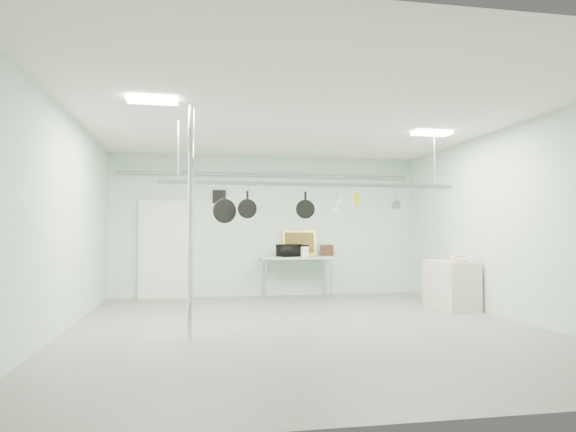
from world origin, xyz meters
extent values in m
plane|color=gray|center=(0.00, 0.00, 0.00)|extent=(8.00, 8.00, 0.00)
cube|color=silver|center=(0.00, 0.00, 3.19)|extent=(7.00, 8.00, 0.02)
cube|color=#ACCEBB|center=(0.00, 3.99, 1.60)|extent=(7.00, 0.02, 3.20)
cube|color=#ACCEBB|center=(3.49, 0.00, 1.60)|extent=(0.02, 8.00, 3.20)
cube|color=silver|center=(-2.30, 3.94, 1.05)|extent=(1.10, 0.10, 2.20)
cube|color=black|center=(-1.10, 3.97, 2.25)|extent=(0.30, 0.04, 0.30)
cylinder|color=gray|center=(0.00, 3.90, 2.75)|extent=(6.60, 0.07, 0.07)
cylinder|color=silver|center=(-1.70, -0.60, 1.60)|extent=(0.08, 0.08, 3.20)
cube|color=#B0CFBE|center=(0.60, 3.60, 0.88)|extent=(1.60, 0.70, 0.05)
cylinder|color=#B7B7BC|center=(-0.12, 3.32, 0.43)|extent=(0.04, 0.04, 0.86)
cylinder|color=#B7B7BC|center=(-0.12, 3.88, 0.43)|extent=(0.04, 0.04, 0.86)
cylinder|color=#B7B7BC|center=(1.32, 3.32, 0.43)|extent=(0.04, 0.04, 0.86)
cylinder|color=#B7B7BC|center=(1.32, 3.88, 0.43)|extent=(0.04, 0.04, 0.86)
cube|color=beige|center=(3.15, 1.40, 0.45)|extent=(0.60, 1.20, 0.90)
cube|color=#B7B7BC|center=(0.20, 0.30, 2.20)|extent=(4.80, 0.06, 0.06)
cylinder|color=#B7B7BC|center=(-1.90, 0.30, 2.70)|extent=(0.02, 0.02, 0.94)
cylinder|color=#B7B7BC|center=(2.30, 0.30, 2.70)|extent=(0.02, 0.02, 0.94)
cube|color=white|center=(-2.20, -0.80, 3.16)|extent=(0.65, 0.30, 0.05)
cube|color=white|center=(2.40, 0.60, 3.16)|extent=(0.65, 0.30, 0.05)
imported|color=black|center=(0.44, 3.59, 1.04)|extent=(0.59, 0.51, 0.27)
cylinder|color=white|center=(0.78, 3.54, 1.02)|extent=(0.23, 0.23, 0.23)
cube|color=gold|center=(0.73, 3.90, 1.20)|extent=(0.79, 0.18, 0.58)
cube|color=#372013|center=(1.39, 3.90, 1.03)|extent=(0.30, 0.09, 0.25)
imported|color=white|center=(3.18, 1.10, 0.94)|extent=(0.45, 0.45, 0.09)
camera|label=1|loc=(-1.65, -7.65, 1.41)|focal=32.00mm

